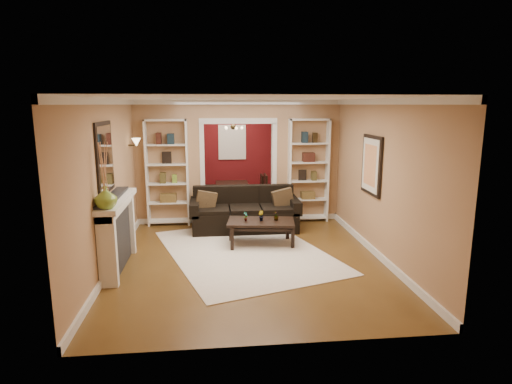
{
  "coord_description": "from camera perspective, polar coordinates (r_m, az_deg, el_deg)",
  "views": [
    {
      "loc": [
        -0.6,
        -8.24,
        2.6
      ],
      "look_at": [
        0.18,
        -0.8,
        1.07
      ],
      "focal_mm": 30.0,
      "sensor_mm": 36.0,
      "label": 1
    }
  ],
  "objects": [
    {
      "name": "plant_left",
      "position": [
        7.96,
        -1.4,
        -3.28
      ],
      "size": [
        0.11,
        0.11,
        0.18
      ],
      "primitive_type": "imported",
      "rotation": [
        0.0,
        0.0,
        0.85
      ],
      "color": "#336626",
      "rests_on": "coffee_table"
    },
    {
      "name": "pillow_left",
      "position": [
        8.89,
        -6.68,
        -1.25
      ],
      "size": [
        0.42,
        0.18,
        0.41
      ],
      "primitive_type": "cube",
      "rotation": [
        0.0,
        0.0,
        0.16
      ],
      "color": "brown",
      "rests_on": "sofa"
    },
    {
      "name": "partition_wall",
      "position": [
        9.54,
        -2.36,
        4.05
      ],
      "size": [
        4.5,
        0.15,
        2.7
      ],
      "primitive_type": "cube",
      "color": "tan",
      "rests_on": "floor"
    },
    {
      "name": "pillow_right",
      "position": [
        9.01,
        3.62,
        -0.96
      ],
      "size": [
        0.44,
        0.17,
        0.43
      ],
      "primitive_type": "cube",
      "rotation": [
        0.0,
        0.0,
        0.11
      ],
      "color": "brown",
      "rests_on": "sofa"
    },
    {
      "name": "dining_chair_ne",
      "position": [
        10.86,
        0.02,
        0.14
      ],
      "size": [
        0.57,
        0.57,
        0.89
      ],
      "primitive_type": "cube",
      "rotation": [
        0.0,
        0.0,
        -1.96
      ],
      "color": "black",
      "rests_on": "floor"
    },
    {
      "name": "wall_left",
      "position": [
        8.5,
        -17.15,
        2.6
      ],
      "size": [
        0.0,
        8.0,
        8.0
      ],
      "primitive_type": "plane",
      "rotation": [
        1.57,
        0.0,
        1.57
      ],
      "color": "tan",
      "rests_on": "ground"
    },
    {
      "name": "mirror",
      "position": [
        6.98,
        -19.52,
        4.33
      ],
      "size": [
        0.03,
        0.95,
        1.1
      ],
      "primitive_type": "cube",
      "color": "silver",
      "rests_on": "wall_left"
    },
    {
      "name": "dining_chair_sw",
      "position": [
        11.39,
        -5.82,
        0.65
      ],
      "size": [
        0.56,
        0.56,
        0.9
      ],
      "primitive_type": "cube",
      "rotation": [
        0.0,
        0.0,
        1.27
      ],
      "color": "black",
      "rests_on": "floor"
    },
    {
      "name": "floor",
      "position": [
        8.66,
        -1.77,
        -5.89
      ],
      "size": [
        8.0,
        8.0,
        0.0
      ],
      "primitive_type": "plane",
      "color": "brown",
      "rests_on": "ground"
    },
    {
      "name": "dining_chair_se",
      "position": [
        11.45,
        -0.3,
        0.49
      ],
      "size": [
        0.49,
        0.49,
        0.79
      ],
      "primitive_type": "cube",
      "rotation": [
        0.0,
        0.0,
        -1.89
      ],
      "color": "black",
      "rests_on": "floor"
    },
    {
      "name": "chandelier",
      "position": [
        10.97,
        -2.9,
        8.54
      ],
      "size": [
        0.5,
        0.5,
        0.3
      ],
      "primitive_type": "cube",
      "color": "#352B18",
      "rests_on": "ceiling"
    },
    {
      "name": "bookshelf_left",
      "position": [
        9.43,
        -11.73,
        2.5
      ],
      "size": [
        0.9,
        0.3,
        2.3
      ],
      "primitive_type": "cube",
      "color": "white",
      "rests_on": "floor"
    },
    {
      "name": "coffee_table",
      "position": [
        8.08,
        0.66,
        -5.45
      ],
      "size": [
        1.31,
        0.83,
        0.47
      ],
      "primitive_type": "cube",
      "rotation": [
        0.0,
        0.0,
        -0.14
      ],
      "color": "black",
      "rests_on": "floor"
    },
    {
      "name": "wall_sconce",
      "position": [
        8.96,
        -16.04,
        6.2
      ],
      "size": [
        0.18,
        0.18,
        0.22
      ],
      "primitive_type": "cube",
      "color": "#FFE0A5",
      "rests_on": "wall_left"
    },
    {
      "name": "plant_right",
      "position": [
        8.03,
        2.71,
        -3.19
      ],
      "size": [
        0.13,
        0.13,
        0.17
      ],
      "primitive_type": "imported",
      "rotation": [
        0.0,
        0.0,
        4.14
      ],
      "color": "#336626",
      "rests_on": "coffee_table"
    },
    {
      "name": "red_back_panel",
      "position": [
        12.29,
        -3.2,
        5.59
      ],
      "size": [
        4.44,
        0.04,
        2.64
      ],
      "primitive_type": "cube",
      "color": "maroon",
      "rests_on": "floor"
    },
    {
      "name": "wall_front",
      "position": [
        4.46,
        1.99,
        -4.72
      ],
      "size": [
        8.0,
        0.0,
        8.0
      ],
      "primitive_type": "plane",
      "rotation": [
        -1.57,
        0.0,
        0.0
      ],
      "color": "tan",
      "rests_on": "ground"
    },
    {
      "name": "dining_window",
      "position": [
        12.23,
        -3.2,
        6.65
      ],
      "size": [
        0.78,
        0.03,
        0.98
      ],
      "primitive_type": "cube",
      "color": "#8CA5CC",
      "rests_on": "wall_back"
    },
    {
      "name": "wall_back",
      "position": [
        12.32,
        -3.2,
        5.75
      ],
      "size": [
        8.0,
        0.0,
        8.0
      ],
      "primitive_type": "plane",
      "rotation": [
        1.57,
        0.0,
        0.0
      ],
      "color": "tan",
      "rests_on": "ground"
    },
    {
      "name": "bookshelf_right",
      "position": [
        9.63,
        6.98,
        2.84
      ],
      "size": [
        0.9,
        0.3,
        2.3
      ],
      "primitive_type": "cube",
      "color": "white",
      "rests_on": "floor"
    },
    {
      "name": "plant_center",
      "position": [
        7.99,
        0.67,
        -3.21
      ],
      "size": [
        0.12,
        0.13,
        0.19
      ],
      "primitive_type": "imported",
      "rotation": [
        0.0,
        0.0,
        2.1
      ],
      "color": "#336626",
      "rests_on": "coffee_table"
    },
    {
      "name": "fireplace",
      "position": [
        7.19,
        -17.78,
        -5.31
      ],
      "size": [
        0.32,
        1.7,
        1.16
      ],
      "primitive_type": "cube",
      "color": "white",
      "rests_on": "floor"
    },
    {
      "name": "vase",
      "position": [
        6.36,
        -19.41,
        -0.68
      ],
      "size": [
        0.33,
        0.33,
        0.32
      ],
      "primitive_type": "imported",
      "rotation": [
        0.0,
        0.0,
        0.06
      ],
      "color": "olive",
      "rests_on": "fireplace"
    },
    {
      "name": "wall_right",
      "position": [
        8.81,
        12.96,
        3.13
      ],
      "size": [
        0.0,
        8.0,
        8.0
      ],
      "primitive_type": "plane",
      "rotation": [
        1.57,
        0.0,
        -1.57
      ],
      "color": "tan",
      "rests_on": "ground"
    },
    {
      "name": "ceiling",
      "position": [
        8.26,
        -1.88,
        12.27
      ],
      "size": [
        8.0,
        8.0,
        0.0
      ],
      "primitive_type": "plane",
      "rotation": [
        3.14,
        0.0,
        0.0
      ],
      "color": "white",
      "rests_on": "ground"
    },
    {
      "name": "area_rug",
      "position": [
        7.79,
        -1.47,
        -7.88
      ],
      "size": [
        3.5,
        4.16,
        0.01
      ],
      "primitive_type": "cube",
      "rotation": [
        0.0,
        0.0,
        0.31
      ],
      "color": "white",
      "rests_on": "floor"
    },
    {
      "name": "sofa",
      "position": [
        8.98,
        -1.5,
        -2.31
      ],
      "size": [
        2.27,
        0.98,
        0.89
      ],
      "primitive_type": "cube",
      "color": "black",
      "rests_on": "floor"
    },
    {
      "name": "dining_table",
      "position": [
        11.14,
        -2.96,
        -0.48
      ],
      "size": [
        1.55,
        0.86,
        0.55
      ],
      "primitive_type": "imported",
      "rotation": [
        0.0,
        0.0,
        1.57
      ],
      "color": "black",
      "rests_on": "floor"
    },
    {
      "name": "framed_art",
      "position": [
        7.84,
        15.09,
        3.48
      ],
      "size": [
        0.04,
        0.85,
        1.05
      ],
      "primitive_type": "cube",
      "color": "black",
      "rests_on": "wall_right"
    },
    {
      "name": "dining_chair_nw",
      "position": [
        10.8,
        -5.8,
        -0.01
      ],
      "size": [
        0.53,
        0.53,
        0.88
      ],
      "primitive_type": "cube",
      "rotation": [
        0.0,
        0.0,
        1.84
      ],
      "color": "black",
      "rests_on": "floor"
    }
  ]
}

